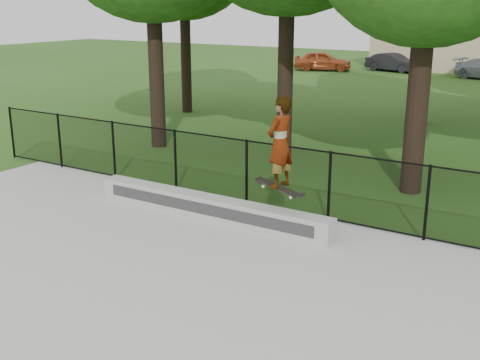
# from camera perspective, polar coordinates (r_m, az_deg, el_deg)

# --- Properties ---
(ground) EXTENTS (100.00, 100.00, 0.00)m
(ground) POSITION_cam_1_polar(r_m,az_deg,el_deg) (9.53, -18.71, -12.30)
(ground) COLOR #284B15
(ground) RESTS_ON ground
(concrete_slab) EXTENTS (14.00, 12.00, 0.06)m
(concrete_slab) POSITION_cam_1_polar(r_m,az_deg,el_deg) (9.52, -18.73, -12.14)
(concrete_slab) COLOR #AAA9A5
(concrete_slab) RESTS_ON ground
(grind_ledge) EXTENTS (5.63, 0.40, 0.48)m
(grind_ledge) POSITION_cam_1_polar(r_m,az_deg,el_deg) (12.68, -2.96, -2.60)
(grind_ledge) COLOR #ABABA6
(grind_ledge) RESTS_ON concrete_slab
(car_a) EXTENTS (4.08, 2.74, 1.30)m
(car_a) POSITION_cam_1_polar(r_m,az_deg,el_deg) (41.37, 7.86, 11.13)
(car_a) COLOR #9D3F1C
(car_a) RESTS_ON ground
(car_b) EXTENTS (3.48, 1.98, 1.19)m
(car_b) POSITION_cam_1_polar(r_m,az_deg,el_deg) (41.71, 14.29, 10.75)
(car_b) COLOR black
(car_b) RESTS_ON ground
(skater_airborne) EXTENTS (0.82, 0.70, 1.93)m
(skater_airborne) POSITION_cam_1_polar(r_m,az_deg,el_deg) (11.37, 3.84, 3.42)
(skater_airborne) COLOR black
(skater_airborne) RESTS_ON ground
(chainlink_fence) EXTENTS (16.06, 0.06, 1.50)m
(chainlink_fence) POSITION_cam_1_polar(r_m,az_deg,el_deg) (13.38, 0.62, 0.74)
(chainlink_fence) COLOR black
(chainlink_fence) RESTS_ON concrete_slab
(distant_building) EXTENTS (12.40, 6.40, 4.30)m
(distant_building) POSITION_cam_1_polar(r_m,az_deg,el_deg) (44.02, 21.14, 12.50)
(distant_building) COLOR #C6AE8B
(distant_building) RESTS_ON ground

